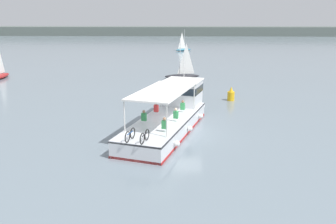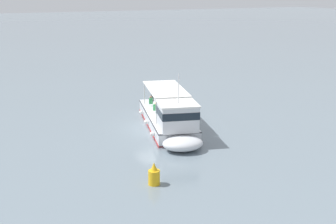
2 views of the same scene
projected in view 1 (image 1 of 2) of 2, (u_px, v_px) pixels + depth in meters
name	position (u px, v px, depth m)	size (l,w,h in m)	color
ground_plane	(185.00, 133.00, 24.05)	(400.00, 400.00, 0.00)	slate
distant_shoreline	(184.00, 31.00, 176.99)	(400.00, 28.00, 4.31)	#515B56
ferry_main	(172.00, 114.00, 25.18)	(6.48, 13.06, 5.32)	silver
sailboat_off_stern	(0.00, 74.00, 46.23)	(1.83, 4.91, 5.40)	maroon
sailboat_horizon_west	(183.00, 49.00, 87.00)	(4.63, 4.08, 5.40)	teal
sailboat_far_right	(182.00, 74.00, 46.17)	(4.98, 2.29, 5.40)	#232328
channel_buoy	(231.00, 95.00, 33.49)	(0.70, 0.70, 1.40)	gold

